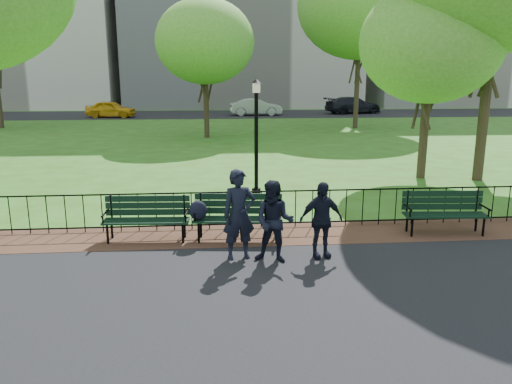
{
  "coord_description": "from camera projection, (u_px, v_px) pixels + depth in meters",
  "views": [
    {
      "loc": [
        -1.28,
        -9.05,
        3.53
      ],
      "look_at": [
        -0.37,
        1.5,
        0.99
      ],
      "focal_mm": 35.0,
      "sensor_mm": 36.0,
      "label": 1
    }
  ],
  "objects": [
    {
      "name": "iron_fence",
      "position": [
        270.0,
        207.0,
        11.52
      ],
      "size": [
        24.06,
        0.06,
        1.0
      ],
      "color": "black",
      "rests_on": "ground"
    },
    {
      "name": "far_street",
      "position": [
        227.0,
        114.0,
        43.61
      ],
      "size": [
        70.0,
        9.0,
        0.01
      ],
      "primitive_type": "cube",
      "color": "black",
      "rests_on": "ground"
    },
    {
      "name": "tree_far_e",
      "position": [
        361.0,
        5.0,
        30.88
      ],
      "size": [
        7.9,
        7.9,
        11.02
      ],
      "color": "#2D2116",
      "rests_on": "ground"
    },
    {
      "name": "person_right",
      "position": [
        321.0,
        220.0,
        9.62
      ],
      "size": [
        0.93,
        0.51,
        1.5
      ],
      "primitive_type": "imported",
      "rotation": [
        0.0,
        0.0,
        0.18
      ],
      "color": "black",
      "rests_on": "asphalt_path"
    },
    {
      "name": "ground",
      "position": [
        281.0,
        259.0,
        9.7
      ],
      "size": [
        120.0,
        120.0,
        0.0
      ],
      "primitive_type": "plane",
      "color": "#385A17"
    },
    {
      "name": "asphalt_path",
      "position": [
        317.0,
        354.0,
        6.4
      ],
      "size": [
        60.0,
        9.2,
        0.01
      ],
      "primitive_type": "cube",
      "color": "black",
      "rests_on": "ground"
    },
    {
      "name": "tree_near_e",
      "position": [
        431.0,
        43.0,
        16.22
      ],
      "size": [
        4.63,
        4.63,
        6.45
      ],
      "color": "#2D2116",
      "rests_on": "ground"
    },
    {
      "name": "person_left",
      "position": [
        239.0,
        215.0,
        9.53
      ],
      "size": [
        0.71,
        0.53,
        1.75
      ],
      "primitive_type": "imported",
      "rotation": [
        0.0,
        0.0,
        0.19
      ],
      "color": "black",
      "rests_on": "asphalt_path"
    },
    {
      "name": "tree_far_c",
      "position": [
        205.0,
        42.0,
        26.7
      ],
      "size": [
        5.33,
        5.33,
        7.44
      ],
      "color": "#2D2116",
      "rests_on": "ground"
    },
    {
      "name": "park_bench_right_a",
      "position": [
        444.0,
        208.0,
        11.13
      ],
      "size": [
        1.85,
        0.7,
        1.03
      ],
      "rotation": [
        0.0,
        0.0,
        -0.07
      ],
      "color": "black",
      "rests_on": "ground"
    },
    {
      "name": "park_bench_left_a",
      "position": [
        147.0,
        213.0,
        10.69
      ],
      "size": [
        1.84,
        0.66,
        1.03
      ],
      "rotation": [
        0.0,
        0.0,
        -0.05
      ],
      "color": "black",
      "rests_on": "ground"
    },
    {
      "name": "sedan_silver",
      "position": [
        256.0,
        107.0,
        42.13
      ],
      "size": [
        4.37,
        1.56,
        1.44
      ],
      "primitive_type": "imported",
      "rotation": [
        0.0,
        0.0,
        1.58
      ],
      "color": "#A9ADB1",
      "rests_on": "far_street"
    },
    {
      "name": "person_mid",
      "position": [
        274.0,
        222.0,
        9.37
      ],
      "size": [
        0.85,
        0.62,
        1.58
      ],
      "primitive_type": "imported",
      "rotation": [
        0.0,
        0.0,
        -0.32
      ],
      "color": "black",
      "rests_on": "asphalt_path"
    },
    {
      "name": "sedan_dark",
      "position": [
        353.0,
        105.0,
        44.15
      ],
      "size": [
        5.35,
        3.07,
        1.46
      ],
      "primitive_type": "imported",
      "rotation": [
        0.0,
        0.0,
        1.78
      ],
      "color": "black",
      "rests_on": "far_street"
    },
    {
      "name": "dirt_strip",
      "position": [
        272.0,
        234.0,
        11.15
      ],
      "size": [
        60.0,
        1.6,
        0.01
      ],
      "primitive_type": "cube",
      "color": "#3D2319",
      "rests_on": "ground"
    },
    {
      "name": "lamppost",
      "position": [
        256.0,
        132.0,
        14.58
      ],
      "size": [
        0.3,
        0.3,
        3.36
      ],
      "color": "black",
      "rests_on": "ground"
    },
    {
      "name": "park_bench_main",
      "position": [
        224.0,
        211.0,
        10.64
      ],
      "size": [
        2.01,
        0.77,
        1.07
      ],
      "rotation": [
        0.0,
        0.0,
        -0.1
      ],
      "color": "black",
      "rests_on": "ground"
    },
    {
      "name": "taxi",
      "position": [
        111.0,
        109.0,
        40.24
      ],
      "size": [
        4.11,
        2.13,
        1.34
      ],
      "primitive_type": "imported",
      "rotation": [
        0.0,
        0.0,
        1.43
      ],
      "color": "gold",
      "rests_on": "far_street"
    }
  ]
}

